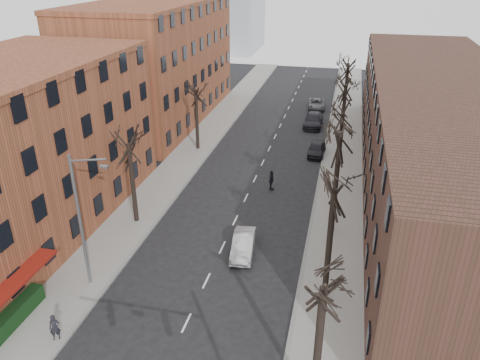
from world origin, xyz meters
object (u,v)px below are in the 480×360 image
Objects in this scene: parked_car_near at (317,149)px; pedestrian_a at (55,328)px; silver_sedan at (243,245)px; parked_car_mid at (313,120)px.

pedestrian_a is at bearing -109.08° from parked_car_near.
parked_car_near is 32.44m from pedestrian_a.
silver_sedan is at bearing -98.35° from parked_car_near.
parked_car_near is at bearing 38.15° from pedestrian_a.
pedestrian_a is (-11.67, -30.27, 0.24)m from parked_car_near.
silver_sedan is 19.99m from parked_car_near.
parked_car_mid is 3.40× the size of pedestrian_a.
parked_car_near reaches higher than silver_sedan.
parked_car_near is at bearing -82.80° from parked_car_mid.
parked_car_mid is at bearing 99.23° from parked_car_near.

